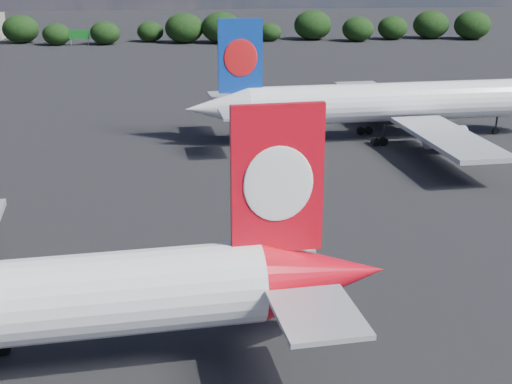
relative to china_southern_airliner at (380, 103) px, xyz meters
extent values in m
plane|color=black|center=(-39.33, 2.50, -5.44)|extent=(500.00, 500.00, 0.00)
cone|color=red|center=(-19.91, -56.28, 0.07)|extent=(9.28, 6.28, 5.51)
cube|color=red|center=(-23.21, -56.58, 7.13)|extent=(6.09, 1.09, 9.92)
ellipsoid|color=white|center=(-23.18, -56.91, 6.93)|extent=(4.63, 0.63, 5.07)
ellipsoid|color=white|center=(-23.24, -56.25, 6.93)|extent=(4.63, 0.63, 5.07)
cube|color=#AAADB3|center=(-21.57, -62.52, 0.52)|extent=(5.53, 7.03, 0.33)
cube|color=#AAADB3|center=(-22.65, -50.44, 0.52)|extent=(5.53, 7.03, 0.33)
cylinder|color=black|center=(-42.06, -54.95, -4.83)|extent=(1.25, 0.60, 1.21)
cylinder|color=white|center=(1.91, 0.12, 0.18)|extent=(42.94, 8.24, 5.62)
cone|color=white|center=(-23.87, -1.48, 0.18)|extent=(9.32, 6.16, 5.62)
cube|color=#0D3598|center=(-20.51, -1.27, 7.37)|extent=(6.20, 0.94, 10.11)
ellipsoid|color=red|center=(-20.49, -1.61, 7.16)|extent=(4.72, 0.52, 5.17)
ellipsoid|color=red|center=(-20.53, -0.93, 7.16)|extent=(4.72, 0.52, 5.17)
cube|color=#AAADB3|center=(-21.25, -7.51, 0.63)|extent=(5.46, 7.04, 0.34)
cube|color=#AAADB3|center=(-22.01, 4.82, 0.63)|extent=(5.46, 7.04, 0.34)
cube|color=#AAADB3|center=(5.05, -14.32, -1.62)|extent=(8.68, 22.87, 0.62)
cube|color=#AAADB3|center=(3.25, 14.83, -1.62)|extent=(8.68, 22.87, 0.62)
cylinder|color=#AAADB3|center=(6.95, -8.57, -3.08)|extent=(5.79, 3.37, 3.03)
cube|color=#AAADB3|center=(6.95, -8.57, -2.29)|extent=(2.49, 0.49, 1.35)
cylinder|color=#AAADB3|center=(5.84, 9.36, -3.08)|extent=(5.79, 3.37, 3.03)
cube|color=#AAADB3|center=(5.84, 9.36, -2.29)|extent=(2.49, 0.49, 1.35)
cylinder|color=black|center=(-0.12, -3.38, -3.75)|extent=(0.33, 0.33, 2.81)
cylinder|color=black|center=(-0.12, -3.38, -4.82)|extent=(1.26, 0.58, 1.24)
cylinder|color=black|center=(-1.36, -3.46, -4.82)|extent=(1.26, 0.58, 1.24)
cylinder|color=black|center=(-0.54, 3.34, -3.75)|extent=(0.33, 0.33, 2.81)
cylinder|color=black|center=(-0.54, 3.34, -4.82)|extent=(1.26, 0.58, 1.24)
cylinder|color=black|center=(-1.77, 3.27, -4.82)|extent=(1.26, 0.58, 1.24)
cylinder|color=black|center=(18.72, 1.16, -3.81)|extent=(0.29, 0.29, 2.81)
cylinder|color=black|center=(18.72, 1.16, -4.93)|extent=(1.03, 0.45, 1.01)
cube|color=#125D1B|center=(-57.33, 118.50, -2.24)|extent=(6.00, 0.30, 2.60)
cylinder|color=gray|center=(-59.83, 118.50, -4.44)|extent=(0.20, 0.20, 2.00)
cylinder|color=gray|center=(-54.83, 118.50, -4.44)|extent=(0.20, 0.20, 2.00)
cube|color=yellow|center=(-27.33, 124.50, -1.44)|extent=(5.00, 0.30, 3.00)
cylinder|color=gray|center=(-27.33, 124.50, -4.19)|extent=(0.30, 0.30, 2.50)
ellipsoid|color=black|center=(-75.52, 126.28, -1.24)|extent=(10.92, 9.24, 8.40)
ellipsoid|color=black|center=(-64.03, 119.72, -2.23)|extent=(8.34, 7.05, 6.41)
ellipsoid|color=black|center=(-49.84, 119.57, -1.99)|extent=(8.95, 7.58, 6.89)
ellipsoid|color=black|center=(-36.70, 124.87, -2.33)|extent=(8.07, 6.83, 6.21)
ellipsoid|color=black|center=(-26.30, 120.65, -0.94)|extent=(11.71, 9.91, 9.00)
ellipsoid|color=black|center=(-15.17, 119.09, -0.77)|extent=(12.13, 10.26, 9.33)
ellipsoid|color=black|center=(0.03, 122.51, -2.66)|extent=(7.22, 6.11, 5.55)
ellipsoid|color=black|center=(13.86, 124.71, -0.87)|extent=(11.88, 10.05, 9.14)
ellipsoid|color=black|center=(26.88, 118.84, -1.65)|extent=(9.85, 8.34, 7.58)
ellipsoid|color=black|center=(39.03, 122.59, -1.80)|extent=(9.46, 8.00, 7.27)
ellipsoid|color=black|center=(51.83, 123.72, -1.04)|extent=(11.43, 9.67, 8.79)
ellipsoid|color=black|center=(63.98, 119.91, -0.97)|extent=(11.61, 9.82, 8.93)
camera|label=1|loc=(-29.48, -99.80, 21.07)|focal=50.00mm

